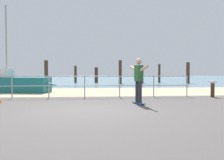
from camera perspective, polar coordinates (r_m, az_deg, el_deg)
The scene contains 16 objects.
ground_plane at distance 6.83m, azimuth -5.63°, elevation -8.50°, with size 24.00×10.00×0.04m, color #514C49.
beach_strip at distance 14.77m, azimuth -5.30°, elevation -2.81°, with size 24.00×6.00×0.04m, color tan.
sea_surface at distance 42.73m, azimuth -5.11°, elevation 0.37°, with size 72.00×50.00×0.04m, color slate.
railing_fence at distance 11.38m, azimuth -10.67°, elevation -0.75°, with size 11.61×0.05×1.05m.
sailboat at distance 15.31m, azimuth -22.16°, elevation -0.82°, with size 5.06×2.18×5.14m.
skateboard at distance 9.13m, azimuth 6.31°, elevation -5.40°, with size 0.39×0.82×0.08m.
skateboarder at distance 9.05m, azimuth 6.33°, elevation 0.57°, with size 0.45×1.42×1.65m.
bollard_short at distance 12.41m, azimuth 22.74°, elevation -2.34°, with size 0.18×0.18×0.67m, color #422D1E.
seagull at distance 12.38m, azimuth 22.70°, elevation -0.44°, with size 0.49×0.15×0.18m.
groyne_post_0 at distance 22.76m, azimuth -15.34°, elevation 1.68°, with size 0.33×0.33×2.26m, color #422D1E.
groyne_post_1 at distance 27.48m, azimuth -8.65°, elevation 1.39°, with size 0.28×0.28×1.89m, color #422D1E.
groyne_post_2 at distance 26.87m, azimuth -3.76°, elevation 1.20°, with size 0.38×0.38×1.70m, color #422D1E.
groyne_post_3 at distance 24.09m, azimuth 1.96°, elevation 1.91°, with size 0.31×0.31×2.38m, color #422D1E.
groyne_post_4 at distance 25.10m, azimuth 7.08°, elevation 1.27°, with size 0.35×0.35×1.83m, color #422D1E.
groyne_post_5 at distance 27.28m, azimuth 11.15°, elevation 1.56°, with size 0.26×0.26×2.07m, color #422D1E.
groyne_post_6 at distance 25.86m, azimuth 17.56°, elevation 1.62°, with size 0.35×0.35×2.19m, color #422D1E.
Camera 1 is at (0.08, -7.71, 1.25)m, focal length 38.55 mm.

